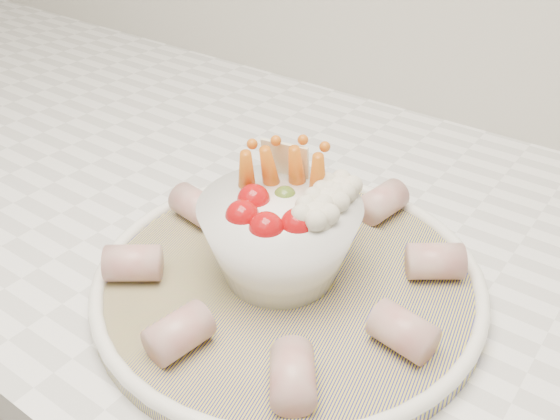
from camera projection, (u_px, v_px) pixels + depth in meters
The scene contains 3 objects.
serving_platter at pixel (289, 280), 0.53m from camera, with size 0.39×0.39×0.02m.
veggie_bowl at pixel (282, 233), 0.51m from camera, with size 0.13×0.13×0.11m.
cured_meat_rolls at pixel (288, 261), 0.52m from camera, with size 0.29×0.29×0.03m.
Camera 1 is at (0.27, 1.02, 1.28)m, focal length 40.00 mm.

